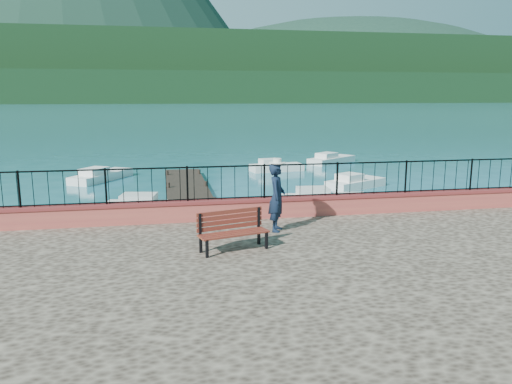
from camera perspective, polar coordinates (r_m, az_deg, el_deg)
name	(u,v)px	position (r m, az deg, el deg)	size (l,w,h in m)	color
ground	(310,307)	(11.62, 6.23, -12.94)	(2000.00, 2000.00, 0.00)	#19596B
parapet	(274,207)	(14.56, 2.10, -1.75)	(28.00, 0.46, 0.58)	#B75242
railing	(274,181)	(14.41, 2.12, 1.22)	(27.00, 0.05, 0.95)	black
dock	(190,198)	(22.63, -7.59, -0.69)	(2.00, 16.00, 0.30)	#2D231C
far_forest	(164,88)	(310.18, -10.45, 11.64)	(900.00, 60.00, 18.00)	black
foothills	(163,70)	(370.56, -10.62, 13.51)	(900.00, 120.00, 44.00)	black
companion_hill	(350,99)	(612.28, 10.73, 10.39)	(448.00, 384.00, 180.00)	#142D23
park_bench	(233,239)	(11.47, -2.61, -5.34)	(1.71, 0.95, 0.90)	black
person	(277,197)	(12.96, 2.40, -0.61)	(0.65, 0.43, 1.79)	black
hat	(277,161)	(12.80, 2.44, 3.59)	(0.44, 0.44, 0.12)	white
boat_0	(153,203)	(20.62, -11.64, -1.27)	(3.92, 1.30, 0.80)	silver
boat_1	(326,196)	(21.88, 7.97, -0.44)	(3.80, 1.30, 0.80)	silver
boat_2	(356,180)	(26.24, 11.32, 1.36)	(3.33, 1.30, 0.80)	white
boat_3	(102,173)	(29.36, -17.24, 2.09)	(4.29, 1.30, 0.80)	white
boat_4	(277,165)	(31.50, 2.38, 3.15)	(3.27, 1.30, 0.80)	silver
boat_5	(332,157)	(35.53, 8.64, 3.93)	(4.03, 1.30, 0.80)	silver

